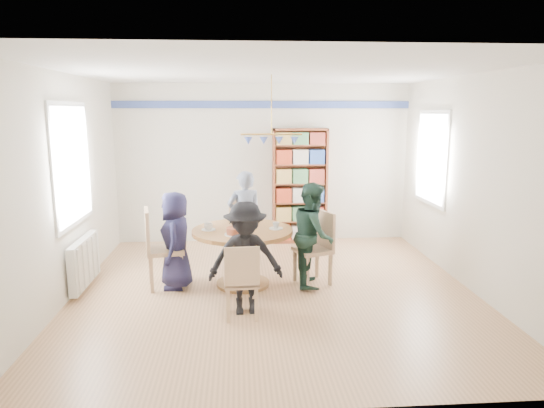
{
  "coord_description": "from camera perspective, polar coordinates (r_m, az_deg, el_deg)",
  "views": [
    {
      "loc": [
        -0.45,
        -5.8,
        2.25
      ],
      "look_at": [
        0.0,
        0.4,
        1.05
      ],
      "focal_mm": 32.0,
      "sensor_mm": 36.0,
      "label": 1
    }
  ],
  "objects": [
    {
      "name": "person_right",
      "position": [
        6.3,
        4.86,
        -3.58
      ],
      "size": [
        0.58,
        0.71,
        1.36
      ],
      "primitive_type": "imported",
      "rotation": [
        0.0,
        0.0,
        1.46
      ],
      "color": "#162C23",
      "rests_on": "ground"
    },
    {
      "name": "chair_near",
      "position": [
        5.31,
        -3.6,
        -8.75
      ],
      "size": [
        0.4,
        0.4,
        0.85
      ],
      "color": "tan",
      "rests_on": "ground"
    },
    {
      "name": "ground",
      "position": [
        6.24,
        0.27,
        -10.21
      ],
      "size": [
        5.0,
        5.0,
        0.0
      ],
      "primitive_type": "plane",
      "color": "tan"
    },
    {
      "name": "room_shell",
      "position": [
        6.7,
        -2.52,
        5.76
      ],
      "size": [
        5.0,
        5.0,
        5.0
      ],
      "color": "white",
      "rests_on": "ground"
    },
    {
      "name": "tableware",
      "position": [
        6.26,
        -3.72,
        -2.4
      ],
      "size": [
        1.05,
        1.05,
        0.28
      ],
      "color": "white",
      "rests_on": "dining_table"
    },
    {
      "name": "person_near",
      "position": [
        5.42,
        -3.13,
        -6.39
      ],
      "size": [
        0.85,
        0.52,
        1.28
      ],
      "primitive_type": "imported",
      "rotation": [
        0.0,
        0.0,
        0.06
      ],
      "color": "black",
      "rests_on": "ground"
    },
    {
      "name": "dining_table",
      "position": [
        6.3,
        -3.48,
        -4.69
      ],
      "size": [
        1.3,
        1.3,
        0.75
      ],
      "color": "brown",
      "rests_on": "ground"
    },
    {
      "name": "person_left",
      "position": [
        6.31,
        -11.26,
        -4.21
      ],
      "size": [
        0.41,
        0.62,
        1.25
      ],
      "primitive_type": "imported",
      "rotation": [
        0.0,
        0.0,
        -1.56
      ],
      "color": "#191836",
      "rests_on": "ground"
    },
    {
      "name": "radiator",
      "position": [
        6.69,
        -21.19,
        -6.34
      ],
      "size": [
        0.12,
        1.0,
        0.6
      ],
      "color": "silver",
      "rests_on": "ground"
    },
    {
      "name": "chair_left",
      "position": [
        6.37,
        -13.29,
        -4.68
      ],
      "size": [
        0.54,
        0.54,
        1.03
      ],
      "color": "tan",
      "rests_on": "ground"
    },
    {
      "name": "chair_far",
      "position": [
        7.34,
        -3.41,
        -2.75
      ],
      "size": [
        0.44,
        0.44,
        0.94
      ],
      "color": "tan",
      "rests_on": "ground"
    },
    {
      "name": "chair_right",
      "position": [
        6.42,
        5.43,
        -4.72
      ],
      "size": [
        0.55,
        0.55,
        0.96
      ],
      "color": "tan",
      "rests_on": "ground"
    },
    {
      "name": "bookshelf",
      "position": [
        8.31,
        3.27,
        2.01
      ],
      "size": [
        0.93,
        0.28,
        1.96
      ],
      "color": "maroon",
      "rests_on": "ground"
    },
    {
      "name": "person_far",
      "position": [
        7.13,
        -3.24,
        -1.66
      ],
      "size": [
        0.56,
        0.42,
        1.4
      ],
      "primitive_type": "imported",
      "rotation": [
        0.0,
        0.0,
        3.32
      ],
      "color": "gray",
      "rests_on": "ground"
    }
  ]
}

